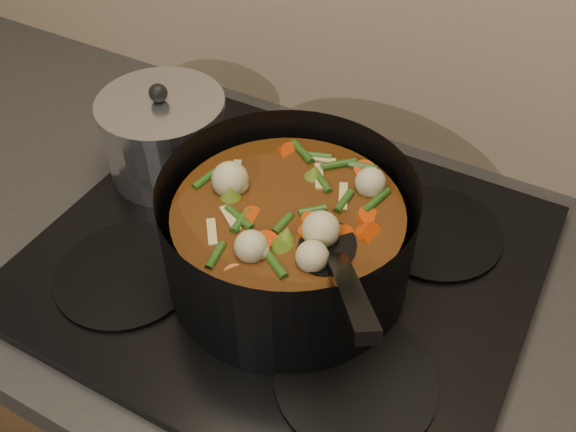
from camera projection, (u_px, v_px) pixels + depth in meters
The scene contains 4 objects.
counter at pixel (286, 428), 1.17m from camera, with size 2.64×0.64×0.91m.
stovetop at pixel (285, 258), 0.85m from camera, with size 0.62×0.54×0.03m.
stockpot at pixel (288, 237), 0.77m from camera, with size 0.39×0.39×0.22m.
saucepan at pixel (165, 136), 0.92m from camera, with size 0.18×0.18×0.15m.
Camera 1 is at (0.28, 1.43, 1.55)m, focal length 40.00 mm.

